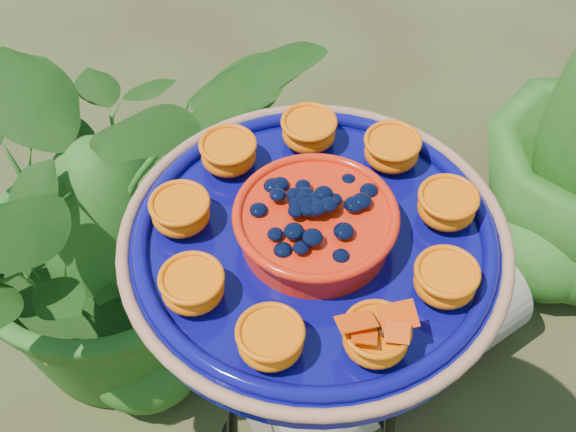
{
  "coord_description": "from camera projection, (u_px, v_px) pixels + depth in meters",
  "views": [
    {
      "loc": [
        -0.23,
        -0.58,
        1.68
      ],
      "look_at": [
        -0.14,
        0.03,
        0.95
      ],
      "focal_mm": 50.0,
      "sensor_mm": 36.0,
      "label": 1
    }
  ],
  "objects": [
    {
      "name": "driftwood_log",
      "position": [
        392.0,
        356.0,
        1.79
      ],
      "size": [
        0.69,
        0.5,
        0.22
      ],
      "primitive_type": "cylinder",
      "rotation": [
        0.0,
        1.57,
        0.48
      ],
      "color": "gray",
      "rests_on": "ground"
    },
    {
      "name": "tripod_stand",
      "position": [
        308.0,
        395.0,
        1.26
      ],
      "size": [
        0.36,
        0.37,
        0.89
      ],
      "rotation": [
        0.0,
        0.0,
        -0.12
      ],
      "color": "black",
      "rests_on": "ground"
    },
    {
      "name": "feeder_dish",
      "position": [
        315.0,
        240.0,
        0.96
      ],
      "size": [
        0.5,
        0.5,
        0.11
      ],
      "rotation": [
        0.0,
        0.0,
        -0.12
      ],
      "color": "#090862",
      "rests_on": "tripod_stand"
    },
    {
      "name": "shrub_back_left",
      "position": [
        102.0,
        207.0,
        1.63
      ],
      "size": [
        1.05,
        1.0,
        0.9
      ],
      "primitive_type": "imported",
      "rotation": [
        0.0,
        0.0,
        0.48
      ],
      "color": "#205416",
      "rests_on": "ground"
    }
  ]
}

